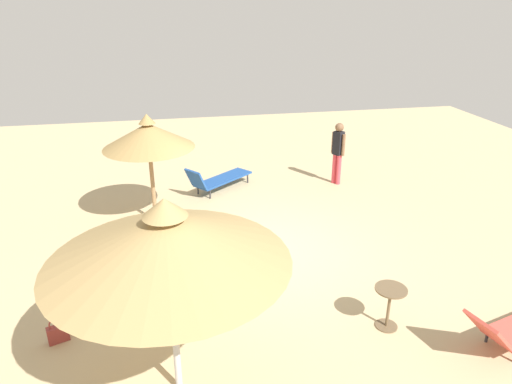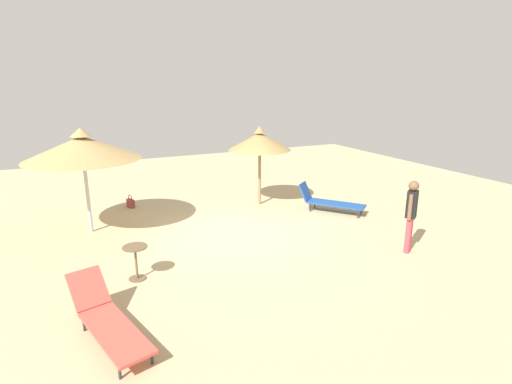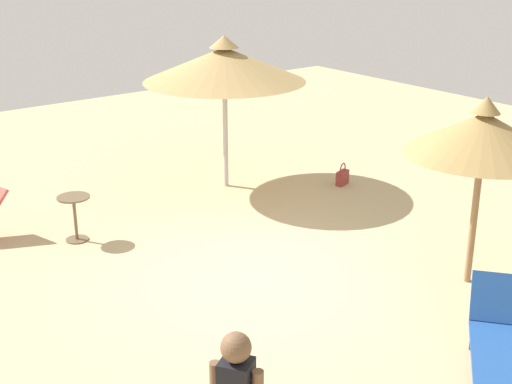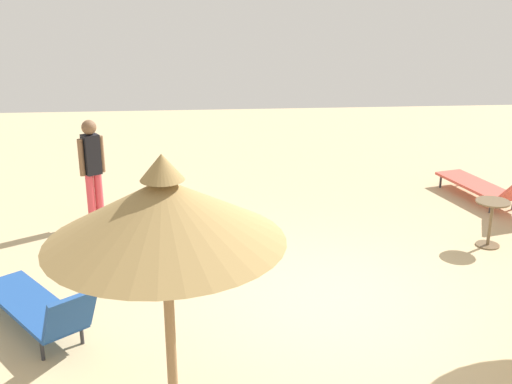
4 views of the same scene
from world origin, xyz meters
name	(u,v)px [view 2 (image 2 of 4)]	position (x,y,z in m)	size (l,w,h in m)	color
ground	(233,235)	(0.00, 0.00, -0.05)	(24.00, 24.00, 0.10)	tan
parasol_umbrella_far_left	(260,141)	(1.83, 2.15, 2.10)	(2.03, 2.03, 2.59)	olive
parasol_umbrella_front	(82,148)	(-3.43, 1.82, 2.31)	(2.95, 2.95, 2.82)	#B2B2B7
lounge_chair_near_left	(328,201)	(3.43, 0.49, 0.35)	(1.71, 1.95, 0.84)	#1E478C
lounge_chair_edge	(107,319)	(-3.53, -3.33, 0.33)	(1.13, 2.32, 0.80)	#CC4C3F
person_standing_center	(411,212)	(3.33, -2.89, 1.00)	(0.38, 0.32, 1.76)	#D83F4C
handbag	(131,203)	(-2.12, 3.60, 0.15)	(0.23, 0.34, 0.43)	maroon
side_table_round	(136,257)	(-2.77, -1.52, 0.49)	(0.50, 0.50, 0.73)	brown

